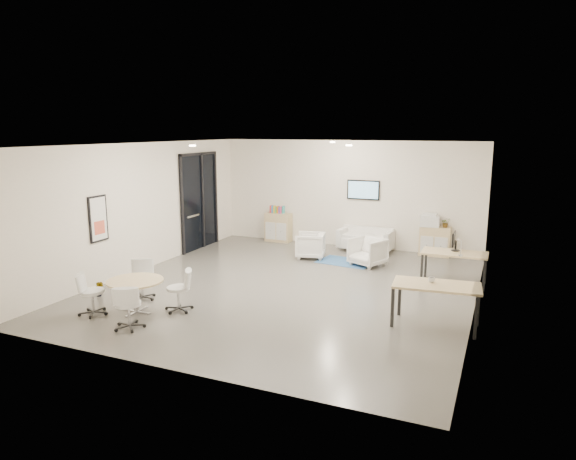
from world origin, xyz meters
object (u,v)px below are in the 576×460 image
at_px(armchair_right, 368,250).
at_px(desk_rear, 454,255).
at_px(sideboard_left, 278,227).
at_px(round_table, 135,284).
at_px(desk_front, 437,289).
at_px(sideboard_right, 435,241).
at_px(armchair_left, 310,244).
at_px(loveseat, 366,240).

xyz_separation_m(armchair_right, desk_rear, (2.24, -0.84, 0.27)).
distance_m(sideboard_left, round_table, 7.00).
bearing_deg(sideboard_left, desk_front, -44.37).
height_order(sideboard_right, armchair_left, sideboard_right).
bearing_deg(sideboard_left, loveseat, -3.06).
bearing_deg(desk_rear, desk_front, -91.17).
height_order(armchair_left, round_table, armchair_left).
distance_m(sideboard_left, sideboard_right, 4.84).
relative_size(armchair_right, round_table, 0.75).
height_order(desk_rear, desk_front, desk_front).
bearing_deg(sideboard_right, armchair_left, -152.87).
relative_size(armchair_left, desk_front, 0.49).
relative_size(armchair_left, desk_rear, 0.53).
xyz_separation_m(loveseat, round_table, (-2.79, -6.85, 0.26)).
relative_size(loveseat, round_table, 1.47).
height_order(sideboard_left, round_table, sideboard_left).
distance_m(sideboard_right, loveseat, 1.95).
height_order(sideboard_right, loveseat, sideboard_right).
relative_size(loveseat, armchair_right, 1.97).
distance_m(armchair_right, round_table, 6.16).
relative_size(sideboard_right, armchair_left, 1.07).
xyz_separation_m(sideboard_right, armchair_left, (-3.14, -1.61, -0.03)).
height_order(armchair_right, desk_front, armchair_right).
bearing_deg(armchair_left, loveseat, 126.86).
bearing_deg(sideboard_right, desk_rear, -73.64).
xyz_separation_m(loveseat, desk_front, (2.67, -5.29, 0.40)).
height_order(sideboard_right, round_table, sideboard_right).
bearing_deg(sideboard_left, desk_rear, -24.92).
bearing_deg(armchair_right, armchair_left, -161.04).
xyz_separation_m(sideboard_left, desk_front, (5.57, -5.44, 0.26)).
xyz_separation_m(sideboard_right, desk_front, (0.73, -5.45, 0.30)).
relative_size(loveseat, desk_front, 1.00).
xyz_separation_m(armchair_left, round_table, (-1.59, -5.40, 0.18)).
xyz_separation_m(sideboard_left, loveseat, (2.89, -0.15, -0.14)).
bearing_deg(loveseat, sideboard_right, 8.53).
xyz_separation_m(sideboard_left, armchair_right, (3.36, -1.77, -0.05)).
xyz_separation_m(loveseat, desk_rear, (2.71, -2.45, 0.36)).
height_order(loveseat, armchair_left, armchair_left).
xyz_separation_m(sideboard_right, loveseat, (-1.94, -0.16, -0.10)).
bearing_deg(desk_front, sideboard_left, 130.30).
relative_size(armchair_left, armchair_right, 0.96).
height_order(sideboard_left, sideboard_right, sideboard_left).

